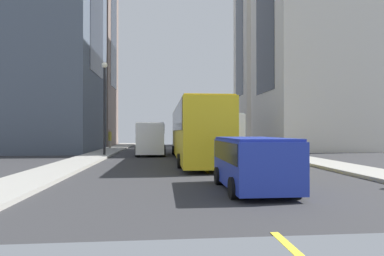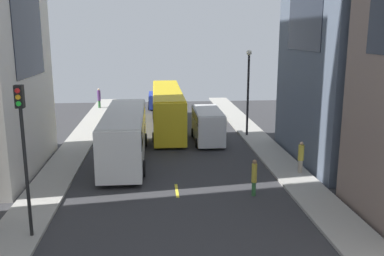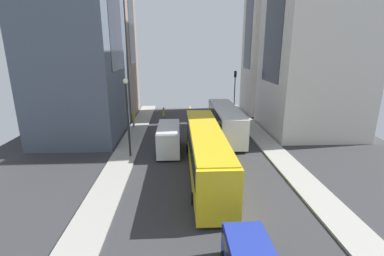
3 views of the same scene
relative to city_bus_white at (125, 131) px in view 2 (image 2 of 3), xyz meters
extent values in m
plane|color=#333335|center=(3.16, 4.53, -2.01)|extent=(40.40, 40.40, 0.00)
cube|color=#9E9B93|center=(-3.92, 4.53, -1.93)|extent=(2.25, 44.00, 0.15)
cube|color=#9E9B93|center=(10.24, 4.53, -1.93)|extent=(2.25, 44.00, 0.15)
cube|color=yellow|center=(3.16, -5.97, -2.00)|extent=(0.16, 2.00, 0.01)
cube|color=yellow|center=(3.16, 4.53, -2.00)|extent=(0.16, 2.00, 0.01)
cube|color=yellow|center=(3.16, 15.03, -2.00)|extent=(0.16, 2.00, 0.01)
cube|color=yellow|center=(3.16, 25.53, -2.00)|extent=(0.16, 2.00, 0.01)
cube|color=silver|center=(0.00, 0.00, -0.23)|extent=(2.55, 11.14, 3.00)
cube|color=black|center=(0.00, 0.00, 0.62)|extent=(2.60, 10.25, 1.20)
cube|color=beige|center=(0.00, 0.00, 1.31)|extent=(2.45, 10.70, 0.08)
cylinder|color=black|center=(-1.17, 3.45, -1.51)|extent=(0.46, 1.00, 1.00)
cylinder|color=black|center=(1.17, 3.45, -1.51)|extent=(0.46, 1.00, 1.00)
cylinder|color=black|center=(-1.17, -3.45, -1.51)|extent=(0.46, 1.00, 1.00)
cylinder|color=black|center=(1.17, -3.45, -1.51)|extent=(0.46, 1.00, 1.00)
cube|color=yellow|center=(3.15, 9.35, -0.15)|extent=(2.45, 14.56, 3.30)
cube|color=black|center=(3.15, 9.35, 0.71)|extent=(2.50, 13.39, 1.48)
cube|color=gold|center=(3.15, 9.35, 1.54)|extent=(2.35, 13.98, 0.08)
cylinder|color=black|center=(2.02, 13.87, -1.63)|extent=(0.44, 0.76, 0.76)
cylinder|color=black|center=(4.27, 13.87, -1.63)|extent=(0.44, 0.76, 0.76)
cylinder|color=black|center=(2.02, 4.84, -1.63)|extent=(0.44, 0.76, 0.76)
cylinder|color=black|center=(4.27, 4.84, -1.63)|extent=(0.44, 0.76, 0.76)
cube|color=white|center=(6.17, 4.46, -0.66)|extent=(2.05, 5.46, 2.30)
cube|color=black|center=(6.17, 4.46, 0.10)|extent=(2.09, 5.03, 0.69)
cube|color=silver|center=(6.17, 4.46, 0.53)|extent=(1.97, 5.25, 0.08)
cylinder|color=black|center=(5.22, 6.15, -1.65)|extent=(0.37, 0.72, 0.72)
cylinder|color=black|center=(7.11, 6.15, -1.65)|extent=(0.37, 0.72, 0.72)
cylinder|color=black|center=(5.22, 2.76, -1.65)|extent=(0.37, 0.72, 0.72)
cylinder|color=black|center=(7.11, 2.76, -1.65)|extent=(0.37, 0.72, 0.72)
cube|color=#2338AD|center=(2.33, 20.25, -1.11)|extent=(1.89, 4.04, 1.45)
cube|color=black|center=(2.33, 20.25, -0.74)|extent=(1.93, 3.72, 0.61)
cube|color=navy|center=(2.33, 20.25, -0.34)|extent=(1.81, 3.88, 0.08)
cylinder|color=black|center=(1.46, 21.50, -1.70)|extent=(0.34, 0.62, 0.62)
cylinder|color=black|center=(3.20, 21.50, -1.70)|extent=(0.34, 0.62, 0.62)
cylinder|color=black|center=(1.46, 18.99, -1.70)|extent=(0.34, 0.62, 0.62)
cylinder|color=black|center=(3.20, 18.99, -1.70)|extent=(0.34, 0.62, 0.62)
cylinder|color=gray|center=(10.78, -3.93, -1.48)|extent=(0.26, 0.26, 0.76)
cylinder|color=gold|center=(10.78, -3.93, -0.62)|extent=(0.35, 0.35, 0.95)
sphere|color=tan|center=(10.78, -3.93, -0.04)|extent=(0.21, 0.21, 0.21)
cylinder|color=#336B38|center=(7.18, -7.03, -1.63)|extent=(0.21, 0.21, 0.76)
cylinder|color=gold|center=(7.18, -7.03, -0.75)|extent=(0.28, 0.28, 1.00)
sphere|color=#8C6647|center=(7.18, -7.03, -0.13)|extent=(0.23, 0.23, 0.23)
cylinder|color=#336B38|center=(-4.21, 20.17, -1.45)|extent=(0.28, 0.28, 0.82)
cylinder|color=#593372|center=(-4.21, 20.17, -0.47)|extent=(0.37, 0.37, 1.13)
sphere|color=beige|center=(-4.21, 20.17, 0.22)|extent=(0.24, 0.24, 0.24)
cylinder|color=black|center=(-3.19, -10.91, 0.85)|extent=(0.14, 0.14, 5.42)
cube|color=black|center=(-3.19, -10.91, 4.01)|extent=(0.32, 0.32, 0.90)
sphere|color=red|center=(-3.19, -11.08, 4.26)|extent=(0.20, 0.20, 0.20)
sphere|color=orange|center=(-3.19, -11.08, 4.01)|extent=(0.20, 0.20, 0.20)
sphere|color=green|center=(-3.19, -11.08, 3.76)|extent=(0.20, 0.20, 0.20)
cylinder|color=black|center=(9.62, 5.82, 1.43)|extent=(0.18, 0.18, 6.57)
sphere|color=silver|center=(9.62, 5.82, 4.89)|extent=(0.44, 0.44, 0.44)
camera|label=1|loc=(5.26, 30.43, -0.09)|focal=30.04mm
camera|label=2|loc=(2.06, -27.72, 6.43)|focal=39.51mm
camera|label=3|loc=(5.25, 29.22, 7.40)|focal=25.60mm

